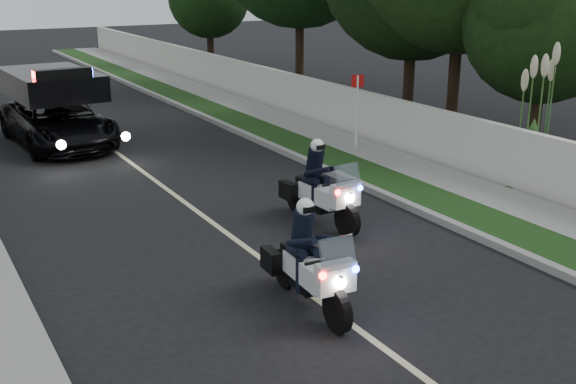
# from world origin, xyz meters

# --- Properties ---
(ground) EXTENTS (120.00, 120.00, 0.00)m
(ground) POSITION_xyz_m (0.00, 0.00, 0.00)
(ground) COLOR black
(ground) RESTS_ON ground
(curb_right) EXTENTS (0.20, 60.00, 0.15)m
(curb_right) POSITION_xyz_m (4.10, 10.00, 0.07)
(curb_right) COLOR gray
(curb_right) RESTS_ON ground
(grass_verge) EXTENTS (1.20, 60.00, 0.16)m
(grass_verge) POSITION_xyz_m (4.80, 10.00, 0.08)
(grass_verge) COLOR #193814
(grass_verge) RESTS_ON ground
(sidewalk_right) EXTENTS (1.40, 60.00, 0.16)m
(sidewalk_right) POSITION_xyz_m (6.10, 10.00, 0.08)
(sidewalk_right) COLOR gray
(sidewalk_right) RESTS_ON ground
(property_wall) EXTENTS (0.22, 60.00, 1.50)m
(property_wall) POSITION_xyz_m (7.10, 10.00, 0.75)
(property_wall) COLOR beige
(property_wall) RESTS_ON ground
(lane_marking) EXTENTS (0.12, 50.00, 0.01)m
(lane_marking) POSITION_xyz_m (0.00, 10.00, 0.00)
(lane_marking) COLOR #BFB78C
(lane_marking) RESTS_ON ground
(police_moto_left) EXTENTS (0.83, 2.08, 1.74)m
(police_moto_left) POSITION_xyz_m (-0.24, 1.49, 0.00)
(police_moto_left) COLOR silver
(police_moto_left) RESTS_ON ground
(police_moto_right) EXTENTS (0.87, 2.13, 1.77)m
(police_moto_right) POSITION_xyz_m (1.92, 4.58, 0.00)
(police_moto_right) COLOR silver
(police_moto_right) RESTS_ON ground
(police_suv) EXTENTS (2.75, 5.39, 2.55)m
(police_suv) POSITION_xyz_m (-1.20, 14.21, 0.00)
(police_suv) COLOR black
(police_suv) RESTS_ON ground
(sign_post) EXTENTS (0.47, 0.47, 2.29)m
(sign_post) POSITION_xyz_m (6.00, 9.14, 0.00)
(sign_post) COLOR red
(sign_post) RESTS_ON ground
(pampas_far) EXTENTS (1.66, 1.66, 3.78)m
(pampas_far) POSITION_xyz_m (7.60, 4.24, 0.00)
(pampas_far) COLOR #BBAC90
(pampas_far) RESTS_ON ground
(tree_right_a) EXTENTS (5.04, 5.04, 7.19)m
(tree_right_a) POSITION_xyz_m (9.88, 6.20, 0.00)
(tree_right_a) COLOR black
(tree_right_a) RESTS_ON ground
(tree_right_b) EXTENTS (9.01, 9.01, 11.72)m
(tree_right_b) POSITION_xyz_m (9.89, 9.48, 0.00)
(tree_right_b) COLOR #1F3F15
(tree_right_b) RESTS_ON ground
(tree_right_c) EXTENTS (7.62, 7.62, 10.00)m
(tree_right_c) POSITION_xyz_m (9.61, 11.32, 0.00)
(tree_right_c) COLOR black
(tree_right_c) RESTS_ON ground
(tree_right_d) EXTENTS (9.41, 9.41, 12.21)m
(tree_right_d) POSITION_xyz_m (10.07, 19.21, 0.00)
(tree_right_d) COLOR #184015
(tree_right_d) RESTS_ON ground
(tree_right_e) EXTENTS (5.41, 5.41, 7.14)m
(tree_right_e) POSITION_xyz_m (9.86, 28.19, 0.00)
(tree_right_e) COLOR #153410
(tree_right_e) RESTS_ON ground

